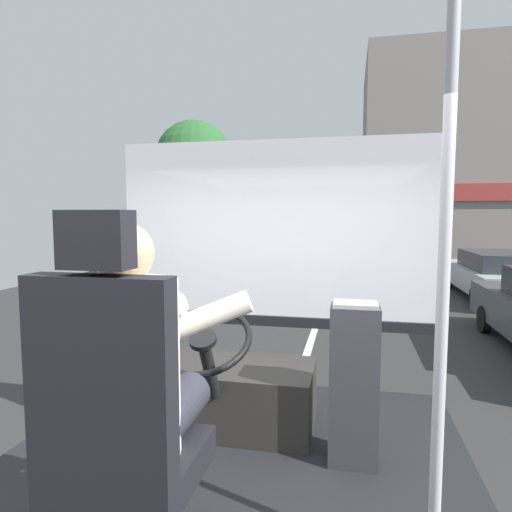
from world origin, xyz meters
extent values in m
cube|color=#313131|center=(0.00, 8.80, -0.03)|extent=(18.00, 44.00, 0.05)
cube|color=silver|center=(0.00, 8.80, 0.00)|extent=(0.12, 39.60, 0.00)
cube|color=black|center=(-0.14, -0.44, 1.19)|extent=(0.48, 0.48, 0.12)
cube|color=black|center=(-0.14, -0.63, 1.58)|extent=(0.48, 0.10, 0.66)
cube|color=black|center=(-0.14, -0.63, 2.02)|extent=(0.22, 0.10, 0.18)
cylinder|color=#282833|center=(-0.05, -0.31, 1.34)|extent=(0.18, 0.44, 0.18)
cylinder|color=#282833|center=(-0.24, -0.31, 1.34)|extent=(0.18, 0.44, 0.18)
cylinder|color=silver|center=(-0.14, -0.47, 1.56)|extent=(0.37, 0.37, 0.62)
cube|color=black|center=(-0.14, -0.28, 1.63)|extent=(0.06, 0.01, 0.38)
sphere|color=tan|center=(-0.14, -0.47, 1.96)|extent=(0.21, 0.21, 0.21)
cylinder|color=silver|center=(-0.02, -0.22, 1.66)|extent=(0.55, 0.20, 0.28)
cylinder|color=silver|center=(-0.27, -0.22, 1.66)|extent=(0.55, 0.20, 0.28)
cube|color=#282623|center=(-0.14, 0.83, 0.94)|extent=(1.10, 0.56, 0.40)
cylinder|color=black|center=(-0.14, 0.45, 1.24)|extent=(0.07, 0.26, 0.41)
torus|color=black|center=(-0.14, 0.35, 1.43)|extent=(0.53, 0.49, 0.28)
cylinder|color=black|center=(-0.14, 0.35, 1.43)|extent=(0.15, 0.15, 0.10)
cylinder|color=#B7B7BC|center=(0.93, -0.20, 1.81)|extent=(0.04, 0.04, 2.15)
cube|color=#333338|center=(0.65, 0.54, 1.17)|extent=(0.26, 0.21, 0.87)
cube|color=#9E9993|center=(0.65, 0.54, 1.62)|extent=(0.23, 0.19, 0.02)
cube|color=silver|center=(0.00, 1.62, 1.99)|extent=(2.50, 0.01, 1.40)
cube|color=black|center=(0.00, 1.62, 1.25)|extent=(2.50, 0.08, 0.08)
cylinder|color=#4C3828|center=(-4.32, 11.76, 1.54)|extent=(0.28, 0.28, 3.08)
sphere|color=#2B602D|center=(-4.32, 11.76, 3.88)|extent=(2.47, 2.47, 2.47)
cube|color=gray|center=(6.00, 17.78, 4.19)|extent=(9.78, 5.81, 8.37)
cylinder|color=black|center=(2.99, 6.63, 0.24)|extent=(0.14, 0.48, 0.48)
cube|color=silver|center=(4.25, 10.32, 0.50)|extent=(1.75, 4.43, 0.55)
cube|color=#282D33|center=(4.25, 10.05, 0.99)|extent=(1.44, 2.44, 0.42)
cylinder|color=black|center=(5.08, 11.69, 0.23)|extent=(0.14, 0.45, 0.45)
cylinder|color=black|center=(3.42, 11.69, 0.23)|extent=(0.14, 0.45, 0.45)
cylinder|color=black|center=(3.42, 8.95, 0.23)|extent=(0.14, 0.45, 0.45)
camera|label=1|loc=(0.61, -1.84, 2.09)|focal=30.98mm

